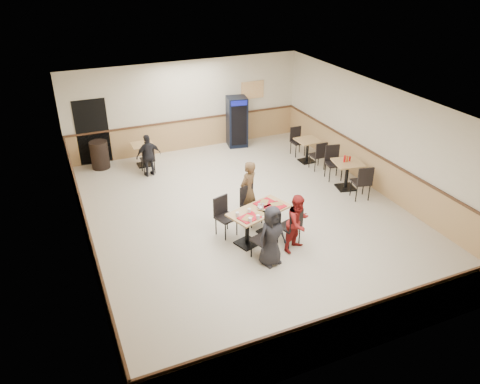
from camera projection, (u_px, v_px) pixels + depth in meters
name	position (u px, v px, depth m)	size (l,w,h in m)	color
ground	(248.00, 215.00, 12.16)	(10.00, 10.00, 0.00)	beige
room_shell	(266.00, 150.00, 14.59)	(10.00, 10.00, 10.00)	silver
main_table	(259.00, 219.00, 10.97)	(1.62, 1.16, 0.79)	black
main_chairs	(257.00, 221.00, 10.95)	(1.77, 2.04, 1.00)	black
diner_woman_left	(272.00, 236.00, 10.02)	(0.69, 0.45, 1.40)	black
diner_woman_right	(298.00, 223.00, 10.52)	(0.67, 0.52, 1.38)	maroon
diner_man_opposite	(248.00, 190.00, 11.72)	(0.57, 0.37, 1.56)	brown
lone_diner	(149.00, 155.00, 14.00)	(0.77, 0.32, 1.31)	black
tabletop_clutter	(261.00, 210.00, 10.80)	(1.31, 0.94, 0.12)	#B50C19
side_table_near	(347.00, 171.00, 13.29)	(0.91, 0.91, 0.82)	black
side_table_near_chair_south	(361.00, 181.00, 12.77)	(0.48, 0.48, 1.04)	black
side_table_near_chair_north	(334.00, 163.00, 13.84)	(0.48, 0.48, 1.04)	black
side_table_far	(307.00, 147.00, 14.99)	(0.71, 0.71, 0.75)	black
side_table_far_chair_south	(317.00, 155.00, 14.51)	(0.44, 0.44, 0.95)	black
side_table_far_chair_north	(298.00, 142.00, 15.49)	(0.44, 0.44, 0.95)	black
condiment_caddy	(347.00, 159.00, 13.15)	(0.23, 0.06, 0.20)	red
back_table	(143.00, 151.00, 14.75)	(0.67, 0.67, 0.72)	black
back_table_chair_lone	(147.00, 159.00, 14.29)	(0.42, 0.42, 0.91)	black
pepsi_cooler	(237.00, 122.00, 16.07)	(0.75, 0.76, 1.73)	black
trash_bin	(100.00, 155.00, 14.59)	(0.56, 0.56, 0.88)	black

